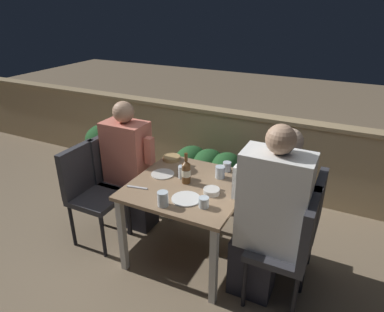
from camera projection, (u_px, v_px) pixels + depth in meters
The scene contains 23 objects.
ground_plane at pixel (189, 254), 3.02m from camera, with size 16.00×16.00×0.00m, color #847056.
parapet_wall at pixel (242, 150), 3.94m from camera, with size 9.00×0.18×0.90m.
dining_table at pixel (188, 194), 2.76m from camera, with size 0.89×0.88×0.70m.
planter_hedge at pixel (207, 172), 3.72m from camera, with size 0.75×0.47×0.58m.
chair_left_near at pixel (88, 186), 3.01m from camera, with size 0.41×0.41×0.90m.
chair_left_far at pixel (115, 170), 3.29m from camera, with size 0.41×0.41×0.90m.
person_coral_top at pixel (131, 167), 3.18m from camera, with size 0.48×0.26×1.25m.
chair_right_near at pixel (293, 242), 2.31m from camera, with size 0.41×0.41×0.90m.
person_white_polo at pixel (267, 218), 2.33m from camera, with size 0.51×0.26×1.36m.
chair_right_far at pixel (302, 217), 2.57m from camera, with size 0.41×0.41×0.90m.
person_navy_jumper at pixel (277, 203), 2.62m from camera, with size 0.47×0.26×1.23m.
beer_bottle at pixel (186, 172), 2.71m from camera, with size 0.07×0.07×0.26m.
plate_0 at pixel (186, 199), 2.51m from camera, with size 0.22×0.22×0.01m.
plate_1 at pixel (163, 174), 2.87m from camera, with size 0.20×0.20×0.01m.
bowl_0 at pixel (212, 191), 2.58m from camera, with size 0.12×0.12×0.04m.
bowl_1 at pixel (172, 158), 3.13m from camera, with size 0.16×0.16×0.04m.
glass_cup_0 at pixel (163, 199), 2.42m from camera, with size 0.08×0.08×0.11m.
glass_cup_1 at pixel (227, 167), 2.92m from camera, with size 0.07×0.07×0.08m.
glass_cup_2 at pixel (204, 202), 2.41m from camera, with size 0.07×0.07×0.08m.
glass_cup_3 at pixel (220, 172), 2.80m from camera, with size 0.08×0.08×0.10m.
glass_cup_4 at pixel (183, 172), 2.80m from camera, with size 0.07×0.07×0.11m.
fork_0 at pixel (137, 187), 2.67m from camera, with size 0.17×0.05×0.01m.
potted_plant at pixel (105, 151), 3.85m from camera, with size 0.40×0.40×0.79m.
Camera 1 is at (1.08, -2.12, 2.04)m, focal length 32.00 mm.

